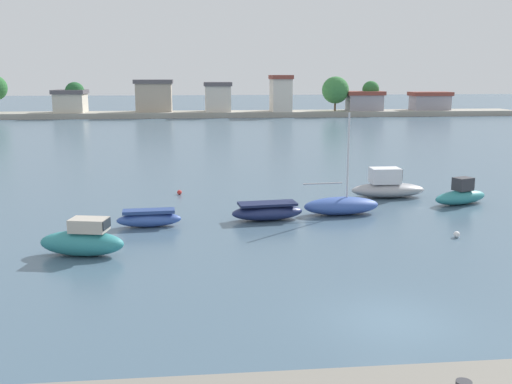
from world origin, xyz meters
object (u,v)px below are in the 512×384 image
object	(u,v)px
moored_boat_1	(149,219)
moored_boat_3	(341,205)
moored_boat_5	(461,195)
moored_boat_4	(387,187)
mooring_buoy_0	(457,234)
mooring_buoy_4	(179,192)
moored_boat_2	(267,212)
moored_boat_0	(83,241)

from	to	relation	value
moored_boat_1	moored_boat_3	size ratio (longest dim) A/B	0.59
moored_boat_5	moored_boat_4	bearing A→B (deg)	126.05
moored_boat_1	mooring_buoy_0	size ratio (longest dim) A/B	10.89
mooring_buoy_0	mooring_buoy_4	world-z (taller)	mooring_buoy_0
moored_boat_1	moored_boat_2	bearing A→B (deg)	3.64
moored_boat_0	moored_boat_1	xyz separation A→B (m)	(2.41, 4.57, -0.23)
moored_boat_2	moored_boat_3	bearing A→B (deg)	5.10
moored_boat_5	mooring_buoy_4	xyz separation A→B (m)	(-16.60, 4.51, -0.38)
moored_boat_0	moored_boat_2	size ratio (longest dim) A/B	0.98
moored_boat_1	mooring_buoy_4	xyz separation A→B (m)	(1.32, 7.91, -0.27)
moored_boat_0	moored_boat_5	size ratio (longest dim) A/B	0.98
moored_boat_2	moored_boat_5	size ratio (longest dim) A/B	1.00
moored_boat_2	moored_boat_4	distance (m)	9.59
moored_boat_2	moored_boat_4	bearing A→B (deg)	25.52
moored_boat_1	moored_boat_4	size ratio (longest dim) A/B	0.71
moored_boat_2	moored_boat_0	bearing A→B (deg)	-154.18
moored_boat_5	mooring_buoy_0	xyz separation A→B (m)	(-3.38, -6.94, -0.38)
moored_boat_1	moored_boat_0	bearing A→B (deg)	-121.25
moored_boat_2	mooring_buoy_4	bearing A→B (deg)	117.49
moored_boat_5	mooring_buoy_4	distance (m)	17.21
moored_boat_0	mooring_buoy_0	world-z (taller)	moored_boat_0
moored_boat_3	moored_boat_4	bearing A→B (deg)	42.61
moored_boat_4	moored_boat_3	bearing A→B (deg)	-132.64
moored_boat_5	mooring_buoy_0	bearing A→B (deg)	-136.80
moored_boat_0	moored_boat_5	distance (m)	21.84
moored_boat_2	mooring_buoy_0	bearing A→B (deg)	-33.20
moored_boat_2	mooring_buoy_4	size ratio (longest dim) A/B	13.20
moored_boat_5	mooring_buoy_0	size ratio (longest dim) A/B	13.06
moored_boat_1	mooring_buoy_0	distance (m)	14.97
moored_boat_1	mooring_buoy_4	world-z (taller)	moored_boat_1
moored_boat_3	mooring_buoy_0	xyz separation A→B (m)	(4.26, -5.14, -0.35)
moored_boat_2	mooring_buoy_4	world-z (taller)	moored_boat_2
moored_boat_3	moored_boat_0	bearing A→B (deg)	-158.16
moored_boat_0	moored_boat_5	world-z (taller)	moored_boat_0
moored_boat_1	moored_boat_4	bearing A→B (deg)	18.71
moored_boat_0	moored_boat_2	distance (m)	10.04
mooring_buoy_4	moored_boat_1	bearing A→B (deg)	-99.51
moored_boat_1	mooring_buoy_0	bearing A→B (deg)	-17.13
moored_boat_2	moored_boat_3	world-z (taller)	moored_boat_3
moored_boat_4	mooring_buoy_4	bearing A→B (deg)	171.43
moored_boat_1	moored_boat_4	xyz separation A→B (m)	(14.25, 5.80, 0.24)
moored_boat_2	moored_boat_5	bearing A→B (deg)	6.37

